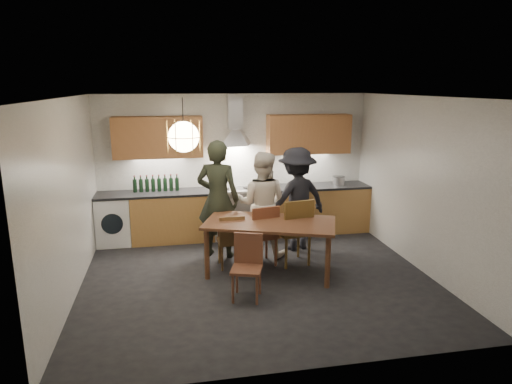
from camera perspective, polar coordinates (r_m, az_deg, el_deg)
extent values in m
plane|color=black|center=(6.79, 0.20, -10.69)|extent=(5.00, 5.00, 0.00)
cube|color=white|center=(8.55, -2.70, 3.45)|extent=(5.00, 0.02, 2.60)
cube|color=white|center=(4.28, 6.06, -6.79)|extent=(5.00, 0.02, 2.60)
cube|color=white|center=(6.40, -22.34, -0.94)|extent=(0.02, 4.50, 2.60)
cube|color=white|center=(7.27, 19.93, 0.89)|extent=(0.02, 4.50, 2.60)
cube|color=white|center=(6.21, 0.22, 11.80)|extent=(5.00, 4.50, 0.02)
cube|color=tan|center=(8.37, -10.33, -3.09)|extent=(1.45, 0.60, 0.86)
cube|color=tan|center=(8.79, 7.22, -2.19)|extent=(2.05, 0.60, 0.86)
cube|color=white|center=(8.43, -17.32, -3.41)|extent=(0.58, 0.58, 0.85)
cube|color=black|center=(8.26, -12.54, -0.18)|extent=(2.05, 0.62, 0.04)
cube|color=black|center=(8.68, 7.31, 0.67)|extent=(2.05, 0.62, 0.04)
cube|color=silver|center=(8.46, -2.34, -2.91)|extent=(0.90, 0.60, 0.80)
cube|color=black|center=(8.20, -2.04, -3.59)|extent=(0.78, 0.02, 0.42)
cube|color=slate|center=(8.35, -2.37, -0.01)|extent=(0.90, 0.60, 0.08)
cube|color=silver|center=(8.09, -2.10, -0.01)|extent=(0.90, 0.08, 0.04)
cube|color=#C6824C|center=(8.21, -12.16, 6.71)|extent=(1.55, 0.35, 0.72)
cube|color=#C6824C|center=(8.61, 6.60, 7.21)|extent=(1.55, 0.35, 0.72)
cube|color=silver|center=(8.31, -2.64, 10.04)|extent=(0.26, 0.22, 0.62)
cylinder|color=black|center=(6.01, -9.12, 9.20)|extent=(0.01, 0.01, 0.50)
sphere|color=#FFE0A5|center=(6.03, -9.03, 6.83)|extent=(0.40, 0.40, 0.40)
torus|color=gold|center=(6.03, -9.03, 6.83)|extent=(0.43, 0.43, 0.01)
cube|color=brown|center=(6.72, 1.76, -3.88)|extent=(2.10, 1.55, 0.04)
cylinder|color=brown|center=(6.66, -6.16, -7.75)|extent=(0.07, 0.07, 0.76)
cylinder|color=brown|center=(7.37, -4.51, -5.62)|extent=(0.07, 0.07, 0.76)
cylinder|color=brown|center=(6.43, 8.96, -8.64)|extent=(0.07, 0.07, 0.76)
cylinder|color=brown|center=(7.16, 9.07, -6.33)|extent=(0.07, 0.07, 0.76)
cube|color=brown|center=(7.07, -3.21, -6.13)|extent=(0.40, 0.40, 0.04)
cube|color=brown|center=(6.83, -3.00, -4.80)|extent=(0.39, 0.05, 0.42)
cylinder|color=brown|center=(7.31, -2.18, -7.24)|extent=(0.03, 0.03, 0.39)
cylinder|color=brown|center=(7.03, -1.71, -8.11)|extent=(0.03, 0.03, 0.39)
cylinder|color=brown|center=(7.27, -4.62, -7.41)|extent=(0.03, 0.03, 0.39)
cylinder|color=brown|center=(6.98, -4.25, -8.30)|extent=(0.03, 0.03, 0.39)
cube|color=brown|center=(7.13, 0.59, -5.43)|extent=(0.52, 0.52, 0.04)
cube|color=brown|center=(6.88, 1.25, -3.86)|extent=(0.44, 0.13, 0.48)
cylinder|color=brown|center=(7.44, 1.32, -6.65)|extent=(0.04, 0.04, 0.45)
cylinder|color=brown|center=(7.13, 2.48, -7.55)|extent=(0.04, 0.04, 0.45)
cylinder|color=brown|center=(7.31, -1.25, -7.01)|extent=(0.04, 0.04, 0.45)
cylinder|color=brown|center=(7.00, -0.19, -7.95)|extent=(0.04, 0.04, 0.45)
cube|color=brown|center=(7.18, 4.62, -4.97)|extent=(0.55, 0.55, 0.05)
cube|color=brown|center=(6.91, 5.42, -3.24)|extent=(0.48, 0.12, 0.53)
cylinder|color=brown|center=(7.51, 5.32, -6.32)|extent=(0.04, 0.04, 0.49)
cylinder|color=brown|center=(7.19, 6.66, -7.29)|extent=(0.04, 0.04, 0.49)
cylinder|color=brown|center=(7.36, 2.55, -6.69)|extent=(0.04, 0.04, 0.49)
cylinder|color=brown|center=(7.03, 3.79, -7.71)|extent=(0.04, 0.04, 0.49)
cube|color=brown|center=(6.03, -1.19, -9.64)|extent=(0.49, 0.49, 0.04)
cube|color=brown|center=(6.10, -0.95, -7.03)|extent=(0.38, 0.16, 0.42)
cylinder|color=brown|center=(6.00, -2.92, -12.03)|extent=(0.03, 0.03, 0.39)
cylinder|color=brown|center=(6.28, -2.39, -10.83)|extent=(0.03, 0.03, 0.39)
cylinder|color=brown|center=(5.96, 0.11, -12.22)|extent=(0.03, 0.03, 0.39)
cylinder|color=brown|center=(6.24, 0.49, -10.99)|extent=(0.03, 0.03, 0.39)
imported|color=black|center=(7.37, -4.77, -0.90)|extent=(0.82, 0.69, 1.92)
imported|color=beige|center=(7.44, 0.73, -1.50)|extent=(1.03, 0.93, 1.72)
imported|color=black|center=(7.73, 5.08, -0.88)|extent=(1.28, 0.97, 1.75)
imported|color=#B1B1B4|center=(8.57, 5.69, 0.98)|extent=(0.35, 0.35, 0.08)
cylinder|color=#AFAFB2|center=(8.80, 10.29, 1.40)|extent=(0.25, 0.25, 0.16)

